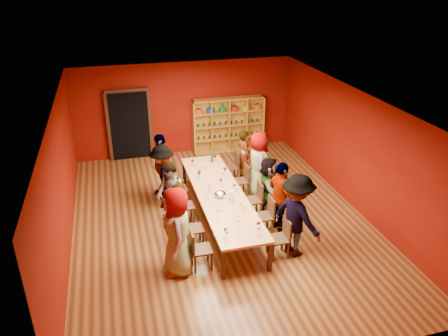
{
  "coord_description": "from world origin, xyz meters",
  "views": [
    {
      "loc": [
        -2.29,
        -8.93,
        5.75
      ],
      "look_at": [
        0.24,
        0.52,
        1.15
      ],
      "focal_mm": 35.0,
      "sensor_mm": 36.0,
      "label": 1
    }
  ],
  "objects_px": {
    "person_left_4": "(161,165)",
    "chair_person_right_3": "(243,179)",
    "tasting_table": "(220,195)",
    "person_left_1": "(179,217)",
    "person_right_1": "(281,198)",
    "chair_person_left_1": "(190,227)",
    "chair_person_right_0": "(282,236)",
    "person_right_0": "(297,216)",
    "wine_bottle": "(212,158)",
    "person_right_3": "(258,164)",
    "chair_person_right_2": "(256,198)",
    "person_left_2": "(170,194)",
    "shelving_unit": "(228,122)",
    "chair_person_left_4": "(172,177)",
    "chair_person_right_1": "(267,214)",
    "chair_person_left_2": "(182,204)",
    "person_right_2": "(268,186)",
    "chair_person_left_3": "(176,187)",
    "person_right_4": "(244,155)",
    "spittoon_bowl": "(220,194)",
    "chair_person_right_4": "(233,165)",
    "chair_person_left_0": "(197,247)",
    "person_left_3": "(163,177)",
    "person_left_0": "(177,232)"
  },
  "relations": [
    {
      "from": "person_left_1",
      "to": "shelving_unit",
      "type": "bearing_deg",
      "value": 151.16
    },
    {
      "from": "chair_person_left_4",
      "to": "person_right_2",
      "type": "height_order",
      "value": "person_right_2"
    },
    {
      "from": "chair_person_right_1",
      "to": "spittoon_bowl",
      "type": "bearing_deg",
      "value": 146.71
    },
    {
      "from": "tasting_table",
      "to": "spittoon_bowl",
      "type": "height_order",
      "value": "spittoon_bowl"
    },
    {
      "from": "person_right_1",
      "to": "person_right_4",
      "type": "bearing_deg",
      "value": -9.86
    },
    {
      "from": "chair_person_left_1",
      "to": "person_right_1",
      "type": "height_order",
      "value": "person_right_1"
    },
    {
      "from": "person_left_0",
      "to": "person_right_1",
      "type": "height_order",
      "value": "person_left_0"
    },
    {
      "from": "person_left_1",
      "to": "person_right_0",
      "type": "relative_size",
      "value": 0.84
    },
    {
      "from": "person_left_1",
      "to": "person_right_0",
      "type": "bearing_deg",
      "value": 67.49
    },
    {
      "from": "chair_person_left_4",
      "to": "chair_person_right_2",
      "type": "relative_size",
      "value": 1.0
    },
    {
      "from": "person_right_1",
      "to": "tasting_table",
      "type": "bearing_deg",
      "value": 47.2
    },
    {
      "from": "person_left_4",
      "to": "chair_person_right_3",
      "type": "xyz_separation_m",
      "value": [
        2.09,
        -0.57,
        -0.39
      ]
    },
    {
      "from": "chair_person_left_0",
      "to": "person_right_1",
      "type": "relative_size",
      "value": 0.51
    },
    {
      "from": "person_left_1",
      "to": "chair_person_right_1",
      "type": "height_order",
      "value": "person_left_1"
    },
    {
      "from": "chair_person_left_2",
      "to": "wine_bottle",
      "type": "bearing_deg",
      "value": 55.08
    },
    {
      "from": "wine_bottle",
      "to": "person_right_3",
      "type": "bearing_deg",
      "value": -33.93
    },
    {
      "from": "chair_person_left_0",
      "to": "chair_person_right_2",
      "type": "bearing_deg",
      "value": 42.68
    },
    {
      "from": "person_right_0",
      "to": "tasting_table",
      "type": "bearing_deg",
      "value": 11.14
    },
    {
      "from": "chair_person_right_3",
      "to": "spittoon_bowl",
      "type": "relative_size",
      "value": 3.04
    },
    {
      "from": "chair_person_left_2",
      "to": "chair_person_right_4",
      "type": "relative_size",
      "value": 1.0
    },
    {
      "from": "person_right_0",
      "to": "chair_person_left_2",
      "type": "bearing_deg",
      "value": 24.35
    },
    {
      "from": "person_left_2",
      "to": "chair_person_right_2",
      "type": "height_order",
      "value": "person_left_2"
    },
    {
      "from": "shelving_unit",
      "to": "person_right_2",
      "type": "relative_size",
      "value": 1.57
    },
    {
      "from": "person_right_2",
      "to": "chair_person_left_4",
      "type": "bearing_deg",
      "value": 64.76
    },
    {
      "from": "tasting_table",
      "to": "chair_person_left_0",
      "type": "distance_m",
      "value": 1.92
    },
    {
      "from": "chair_person_right_1",
      "to": "spittoon_bowl",
      "type": "xyz_separation_m",
      "value": [
        -0.95,
        0.62,
        0.32
      ]
    },
    {
      "from": "shelving_unit",
      "to": "person_right_1",
      "type": "relative_size",
      "value": 1.38
    },
    {
      "from": "chair_person_left_3",
      "to": "person_right_4",
      "type": "relative_size",
      "value": 0.58
    },
    {
      "from": "person_left_2",
      "to": "person_right_0",
      "type": "bearing_deg",
      "value": 34.55
    },
    {
      "from": "person_left_1",
      "to": "person_left_2",
      "type": "height_order",
      "value": "person_left_2"
    },
    {
      "from": "chair_person_right_1",
      "to": "chair_person_left_4",
      "type": "bearing_deg",
      "value": 126.71
    },
    {
      "from": "person_left_2",
      "to": "person_right_0",
      "type": "xyz_separation_m",
      "value": [
        2.4,
        -1.89,
        0.14
      ]
    },
    {
      "from": "chair_person_left_0",
      "to": "chair_person_left_4",
      "type": "height_order",
      "value": "same"
    },
    {
      "from": "chair_person_left_1",
      "to": "person_right_1",
      "type": "relative_size",
      "value": 0.51
    },
    {
      "from": "chair_person_left_0",
      "to": "person_left_4",
      "type": "relative_size",
      "value": 0.5
    },
    {
      "from": "chair_person_left_4",
      "to": "person_right_1",
      "type": "distance_m",
      "value": 3.27
    },
    {
      "from": "chair_person_left_4",
      "to": "person_right_3",
      "type": "distance_m",
      "value": 2.36
    },
    {
      "from": "chair_person_left_4",
      "to": "chair_person_right_1",
      "type": "bearing_deg",
      "value": -53.29
    },
    {
      "from": "chair_person_left_3",
      "to": "chair_person_right_3",
      "type": "xyz_separation_m",
      "value": [
        1.82,
        0.02,
        0.0
      ]
    },
    {
      "from": "chair_person_left_4",
      "to": "person_right_3",
      "type": "height_order",
      "value": "person_right_3"
    },
    {
      "from": "chair_person_left_1",
      "to": "chair_person_right_0",
      "type": "distance_m",
      "value": 2.01
    },
    {
      "from": "tasting_table",
      "to": "person_left_1",
      "type": "height_order",
      "value": "person_left_1"
    },
    {
      "from": "tasting_table",
      "to": "person_left_3",
      "type": "distance_m",
      "value": 1.63
    },
    {
      "from": "chair_person_right_2",
      "to": "person_left_2",
      "type": "bearing_deg",
      "value": 175.54
    },
    {
      "from": "person_left_1",
      "to": "person_left_4",
      "type": "bearing_deg",
      "value": 178.0
    },
    {
      "from": "spittoon_bowl",
      "to": "person_right_1",
      "type": "bearing_deg",
      "value": -25.99
    },
    {
      "from": "person_left_4",
      "to": "wine_bottle",
      "type": "distance_m",
      "value": 1.44
    },
    {
      "from": "person_left_4",
      "to": "person_right_1",
      "type": "xyz_separation_m",
      "value": [
        2.42,
        -2.44,
        -0.02
      ]
    },
    {
      "from": "chair_person_right_1",
      "to": "person_right_3",
      "type": "relative_size",
      "value": 0.5
    },
    {
      "from": "chair_person_right_4",
      "to": "wine_bottle",
      "type": "relative_size",
      "value": 2.84
    }
  ]
}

